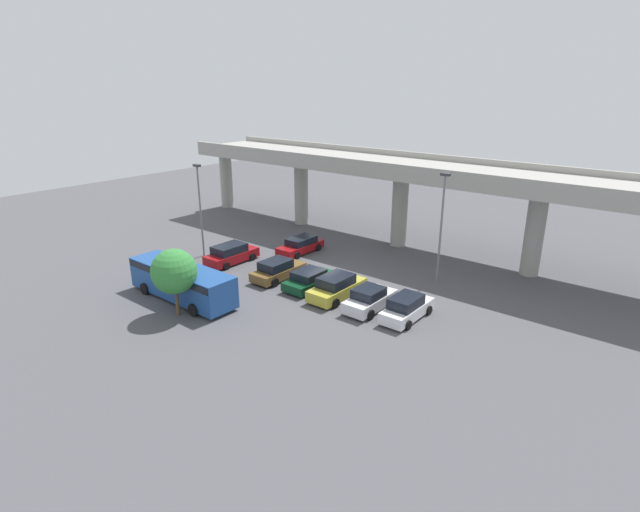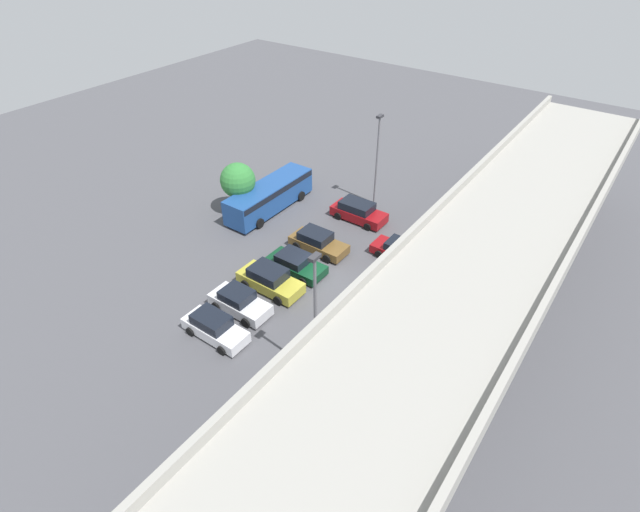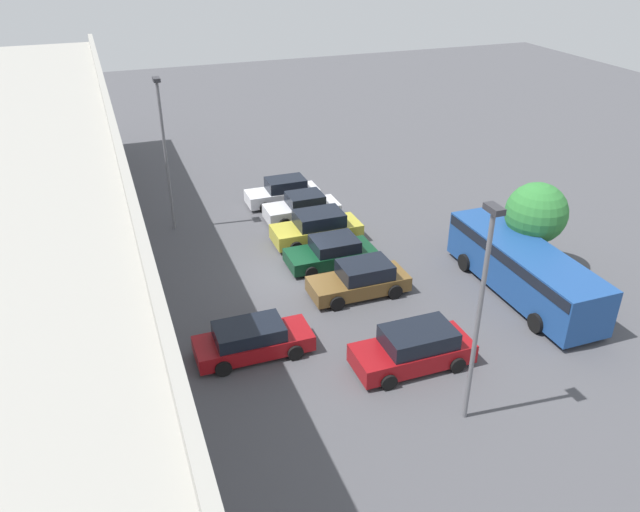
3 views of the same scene
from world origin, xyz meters
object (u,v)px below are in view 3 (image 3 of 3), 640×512
Objects in this scene: parked_car_3 at (331,252)px; lamp_post_near_aisle at (164,145)px; parked_car_1 at (252,340)px; parked_car_4 at (317,228)px; parked_car_0 at (414,348)px; parked_car_6 at (283,192)px; lamp_post_mid_lot at (481,303)px; shuttle_bus at (524,266)px; tree_front_left at (536,213)px; parked_car_2 at (360,280)px; parked_car_5 at (303,208)px.

parked_car_3 is 0.53× the size of lamp_post_near_aisle.
parked_car_1 is 10.44m from parked_car_4.
parked_car_6 is (17.08, 0.08, -0.03)m from parked_car_0.
lamp_post_mid_lot is (-19.05, -7.36, -0.18)m from lamp_post_near_aisle.
parked_car_3 is at bearing 46.16° from parked_car_1.
lamp_post_near_aisle is (4.32, 7.13, 4.15)m from parked_car_4.
shuttle_bus is (0.20, -13.02, 0.77)m from parked_car_1.
parked_car_0 is 10.54m from tree_front_left.
lamp_post_near_aisle is at bearing 10.50° from parked_car_6.
parked_car_0 is 0.52× the size of shuttle_bus.
parked_car_2 is 0.97× the size of parked_car_4.
tree_front_left reaches higher than parked_car_1.
lamp_post_mid_lot is at bearing -44.93° from parked_car_1.
lamp_post_mid_lot is (-8.92, -0.18, 4.03)m from parked_car_2.
parked_car_4 is 1.08× the size of parked_car_6.
shuttle_bus is (-5.74, -7.31, 0.80)m from parked_car_3.
parked_car_0 is at bearing -156.07° from lamp_post_near_aisle.
parked_car_1 is 9.58m from lamp_post_mid_lot.
parked_car_6 reaches higher than parked_car_2.
parked_car_4 is (8.61, -5.91, 0.11)m from parked_car_1.
shuttle_bus is 3.05m from tree_front_left.
lamp_post_mid_lot is (-6.32, 6.89, 3.31)m from shuttle_bus.
tree_front_left is (8.19, -8.68, -1.69)m from lamp_post_mid_lot.
parked_car_6 is at bearing 1.21° from lamp_post_mid_lot.
parked_car_1 is at bearing 25.24° from parked_car_2.
parked_car_0 is 11.47m from parked_car_4.
parked_car_6 is at bearing -87.94° from parked_car_4.
lamp_post_mid_lot reaches higher than parked_car_5.
lamp_post_mid_lot is at bearing 90.88° from parked_car_4.
shuttle_bus is at bearing -47.46° from lamp_post_mid_lot.
parked_car_3 is 12.75m from lamp_post_mid_lot.
parked_car_4 is 0.59× the size of lamp_post_mid_lot.
parked_car_1 is at bearing 46.16° from parked_car_3.
parked_car_3 is at bearing 2.00° from lamp_post_mid_lot.
parked_car_2 is at bearing 69.82° from shuttle_bus.
parked_car_2 is at bearing 91.22° from parked_car_6.
lamp_post_near_aisle is (12.93, 1.22, 4.27)m from parked_car_1.
parked_car_1 is 15.32m from parked_car_6.
parked_car_0 is 14.42m from parked_car_5.
parked_car_4 is 5.61m from parked_car_6.
parked_car_2 is at bearing 1.18° from lamp_post_mid_lot.
parked_car_6 is 15.36m from tree_front_left.
parked_car_0 reaches higher than parked_car_2.
parked_car_5 is at bearing -93.56° from parked_car_3.
parked_car_3 is at bearing 66.93° from tree_front_left.
parked_car_1 is 8.25m from parked_car_3.
parked_car_0 is at bearing 88.32° from parked_car_2.
parked_car_4 is at bearing 0.88° from lamp_post_mid_lot.
parked_car_0 is 8.81m from parked_car_3.
shuttle_bus is at bearing 117.58° from parked_car_6.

